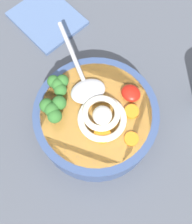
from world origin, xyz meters
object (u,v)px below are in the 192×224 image
(soup_bowl, at_px, (96,119))
(noodle_pile, at_px, (102,116))
(soup_spoon, at_px, (85,84))
(folded_napkin, at_px, (47,18))

(soup_bowl, height_order, noodle_pile, noodle_pile)
(soup_spoon, bearing_deg, soup_bowl, -180.00)
(soup_bowl, bearing_deg, soup_spoon, -26.79)
(noodle_pile, xyz_separation_m, folded_napkin, (0.26, -0.11, -0.08))
(soup_spoon, bearing_deg, folded_napkin, 3.10)
(soup_spoon, bearing_deg, noodle_pile, -175.96)
(noodle_pile, distance_m, folded_napkin, 0.29)
(soup_bowl, xyz_separation_m, soup_spoon, (0.05, -0.02, 0.04))
(soup_bowl, bearing_deg, folded_napkin, -24.28)
(soup_bowl, relative_size, soup_spoon, 1.26)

